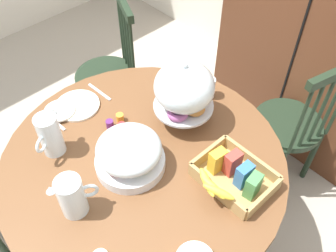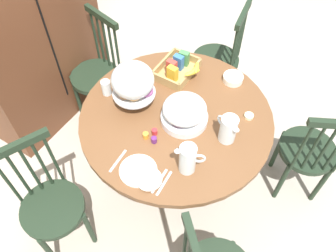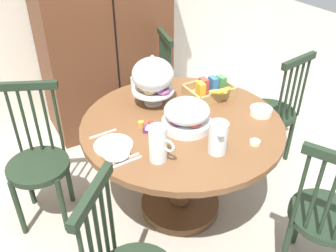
# 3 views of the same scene
# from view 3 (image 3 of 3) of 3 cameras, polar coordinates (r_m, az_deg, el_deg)

# --- Properties ---
(ground_plane) EXTENTS (10.00, 10.00, 0.00)m
(ground_plane) POSITION_cam_3_polar(r_m,az_deg,el_deg) (2.68, 3.00, -14.11)
(ground_plane) COLOR #A89E8E
(wooden_armoire) EXTENTS (1.18, 0.60, 1.96)m
(wooden_armoire) POSITION_cam_3_polar(r_m,az_deg,el_deg) (3.33, -10.14, 15.68)
(wooden_armoire) COLOR brown
(wooden_armoire) RESTS_ON ground_plane
(dining_table) EXTENTS (1.26, 1.26, 0.74)m
(dining_table) POSITION_cam_3_polar(r_m,az_deg,el_deg) (2.39, 2.09, -3.37)
(dining_table) COLOR brown
(dining_table) RESTS_ON ground_plane
(windsor_chair_near_window) EXTENTS (0.41, 0.40, 0.97)m
(windsor_chair_near_window) POSITION_cam_3_polar(r_m,az_deg,el_deg) (3.02, 15.90, 1.85)
(windsor_chair_near_window) COLOR #1E2D1E
(windsor_chair_near_window) RESTS_ON ground_plane
(windsor_chair_by_cabinet) EXTENTS (0.41, 0.42, 0.97)m
(windsor_chair_by_cabinet) POSITION_cam_3_polar(r_m,az_deg,el_deg) (3.20, -2.76, 5.05)
(windsor_chair_by_cabinet) COLOR #1E2D1E
(windsor_chair_by_cabinet) RESTS_ON ground_plane
(windsor_chair_facing_door) EXTENTS (0.44, 0.44, 0.97)m
(windsor_chair_facing_door) POSITION_cam_3_polar(r_m,az_deg,el_deg) (2.54, -19.42, -5.53)
(windsor_chair_facing_door) COLOR #1E2D1E
(windsor_chair_facing_door) RESTS_ON ground_plane
(windsor_chair_host_seat) EXTENTS (0.45, 0.45, 0.97)m
(windsor_chair_host_seat) POSITION_cam_3_polar(r_m,az_deg,el_deg) (2.23, 23.14, -13.09)
(windsor_chair_host_seat) COLOR #1E2D1E
(windsor_chair_host_seat) RESTS_ON ground_plane
(pastry_stand_with_dome) EXTENTS (0.28, 0.28, 0.34)m
(pastry_stand_with_dome) POSITION_cam_3_polar(r_m,az_deg,el_deg) (2.39, -2.37, 7.66)
(pastry_stand_with_dome) COLOR silver
(pastry_stand_with_dome) RESTS_ON dining_table
(fruit_platter_covered) EXTENTS (0.30, 0.30, 0.18)m
(fruit_platter_covered) POSITION_cam_3_polar(r_m,az_deg,el_deg) (2.18, 2.95, 1.73)
(fruit_platter_covered) COLOR silver
(fruit_platter_covered) RESTS_ON dining_table
(orange_juice_pitcher) EXTENTS (0.11, 0.17, 0.21)m
(orange_juice_pitcher) POSITION_cam_3_polar(r_m,az_deg,el_deg) (1.92, -1.54, -2.99)
(orange_juice_pitcher) COLOR silver
(orange_juice_pitcher) RESTS_ON dining_table
(milk_pitcher) EXTENTS (0.10, 0.18, 0.19)m
(milk_pitcher) POSITION_cam_3_polar(r_m,az_deg,el_deg) (2.00, 7.77, -1.98)
(milk_pitcher) COLOR silver
(milk_pitcher) RESTS_ON dining_table
(cereal_basket) EXTENTS (0.32, 0.30, 0.12)m
(cereal_basket) POSITION_cam_3_polar(r_m,az_deg,el_deg) (2.56, 6.62, 5.63)
(cereal_basket) COLOR tan
(cereal_basket) RESTS_ON dining_table
(china_plate_large) EXTENTS (0.22, 0.22, 0.01)m
(china_plate_large) POSITION_cam_3_polar(r_m,az_deg,el_deg) (2.09, -8.48, -2.98)
(china_plate_large) COLOR white
(china_plate_large) RESTS_ON dining_table
(china_plate_small) EXTENTS (0.15, 0.15, 0.01)m
(china_plate_small) POSITION_cam_3_polar(r_m,az_deg,el_deg) (2.01, -8.05, -4.19)
(china_plate_small) COLOR white
(china_plate_small) RESTS_ON china_plate_large
(cereal_bowl) EXTENTS (0.14, 0.14, 0.04)m
(cereal_bowl) POSITION_cam_3_polar(r_m,az_deg,el_deg) (2.41, 14.23, 2.24)
(cereal_bowl) COLOR white
(cereal_bowl) RESTS_ON dining_table
(drinking_glass) EXTENTS (0.06, 0.06, 0.11)m
(drinking_glass) POSITION_cam_3_polar(r_m,az_deg,el_deg) (2.61, -5.08, 6.44)
(drinking_glass) COLOR silver
(drinking_glass) RESTS_ON dining_table
(butter_dish) EXTENTS (0.06, 0.06, 0.02)m
(butter_dish) POSITION_cam_3_polar(r_m,az_deg,el_deg) (2.13, 13.36, -2.49)
(butter_dish) COLOR beige
(butter_dish) RESTS_ON dining_table
(jam_jar_strawberry) EXTENTS (0.04, 0.04, 0.04)m
(jam_jar_strawberry) POSITION_cam_3_polar(r_m,az_deg,el_deg) (2.22, -2.64, 0.23)
(jam_jar_strawberry) COLOR #B7282D
(jam_jar_strawberry) RESTS_ON dining_table
(jam_jar_apricot) EXTENTS (0.04, 0.04, 0.04)m
(jam_jar_apricot) POSITION_cam_3_polar(r_m,az_deg,el_deg) (2.22, -4.20, 0.24)
(jam_jar_apricot) COLOR orange
(jam_jar_apricot) RESTS_ON dining_table
(jam_jar_grape) EXTENTS (0.04, 0.04, 0.04)m
(jam_jar_grape) POSITION_cam_3_polar(r_m,az_deg,el_deg) (2.17, -3.50, -0.52)
(jam_jar_grape) COLOR #5B2366
(jam_jar_grape) RESTS_ON dining_table
(table_knife) EXTENTS (0.17, 0.02, 0.01)m
(table_knife) POSITION_cam_3_polar(r_m,az_deg,el_deg) (1.99, -6.71, -5.08)
(table_knife) COLOR silver
(table_knife) RESTS_ON dining_table
(dinner_fork) EXTENTS (0.17, 0.02, 0.01)m
(dinner_fork) POSITION_cam_3_polar(r_m,az_deg,el_deg) (1.96, -6.31, -5.54)
(dinner_fork) COLOR silver
(dinner_fork) RESTS_ON dining_table
(soup_spoon) EXTENTS (0.17, 0.02, 0.01)m
(soup_spoon) POSITION_cam_3_polar(r_m,az_deg,el_deg) (2.19, -10.06, -1.21)
(soup_spoon) COLOR silver
(soup_spoon) RESTS_ON dining_table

